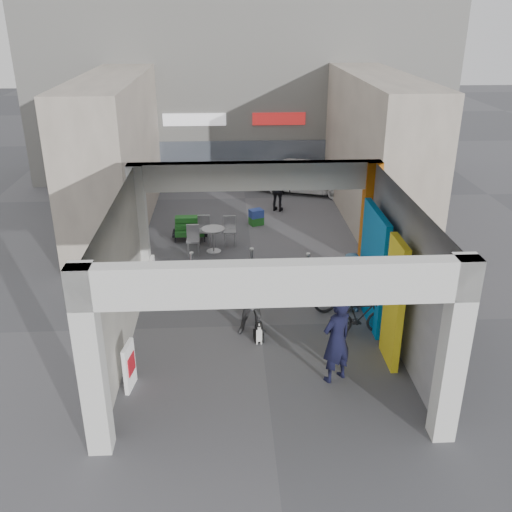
{
  "coord_description": "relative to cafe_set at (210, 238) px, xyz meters",
  "views": [
    {
      "loc": [
        -0.74,
        -11.91,
        7.06
      ],
      "look_at": [
        -0.04,
        1.0,
        1.4
      ],
      "focal_mm": 40.0,
      "sensor_mm": 36.0,
      "label": 1
    }
  ],
  "objects": [
    {
      "name": "arcade_canopy",
      "position": [
        1.84,
        -5.74,
        1.97
      ],
      "size": [
        6.4,
        6.45,
        6.4
      ],
      "color": "silver",
      "rests_on": "ground"
    },
    {
      "name": "produce_stand",
      "position": [
        -0.66,
        0.75,
        -0.03
      ],
      "size": [
        1.14,
        0.62,
        0.75
      ],
      "rotation": [
        0.0,
        0.0,
        0.27
      ],
      "color": "black",
      "rests_on": "ground"
    },
    {
      "name": "man_with_dog",
      "position": [
        2.71,
        -7.15,
        0.62
      ],
      "size": [
        0.82,
        0.74,
        1.89
      ],
      "primitive_type": "imported",
      "rotation": [
        0.0,
        0.0,
        3.68
      ],
      "color": "black",
      "rests_on": "ground"
    },
    {
      "name": "plaza_bldg_left",
      "position": [
        -3.2,
        2.58,
        2.17
      ],
      "size": [
        2.0,
        9.0,
        5.0
      ],
      "primitive_type": "cube",
      "color": "#C0B29F",
      "rests_on": "ground"
    },
    {
      "name": "man_crates",
      "position": [
        2.49,
        3.5,
        0.48
      ],
      "size": [
        1.02,
        0.75,
        1.62
      ],
      "primitive_type": "imported",
      "rotation": [
        0.0,
        0.0,
        2.72
      ],
      "color": "black",
      "rests_on": "ground"
    },
    {
      "name": "border_collie",
      "position": [
        1.23,
        -5.64,
        -0.1
      ],
      "size": [
        0.21,
        0.42,
        0.58
      ],
      "rotation": [
        0.0,
        0.0,
        0.08
      ],
      "color": "black",
      "rests_on": "ground"
    },
    {
      "name": "bollard_right",
      "position": [
        2.78,
        -2.53,
        0.08
      ],
      "size": [
        0.09,
        0.09,
        0.82
      ],
      "primitive_type": "cylinder",
      "color": "gray",
      "rests_on": "ground"
    },
    {
      "name": "man_elderly",
      "position": [
        3.61,
        -4.2,
        0.44
      ],
      "size": [
        0.81,
        0.58,
        1.53
      ],
      "primitive_type": "imported",
      "rotation": [
        0.0,
        0.0,
        0.14
      ],
      "color": "teal",
      "rests_on": "ground"
    },
    {
      "name": "plaza_bldg_right",
      "position": [
        5.8,
        2.58,
        2.17
      ],
      "size": [
        2.0,
        9.0,
        5.0
      ],
      "primitive_type": "cube",
      "color": "#C0B29F",
      "rests_on": "ground"
    },
    {
      "name": "bicycle_front",
      "position": [
        3.6,
        -4.19,
        0.18
      ],
      "size": [
        2.04,
        1.13,
        1.02
      ],
      "primitive_type": "imported",
      "rotation": [
        0.0,
        0.0,
        1.82
      ],
      "color": "black",
      "rests_on": "ground"
    },
    {
      "name": "crate_stack",
      "position": [
        1.59,
        2.04,
        -0.05
      ],
      "size": [
        0.55,
        0.5,
        0.56
      ],
      "rotation": [
        0.0,
        0.0,
        0.4
      ],
      "color": "#1D5E1B",
      "rests_on": "ground"
    },
    {
      "name": "man_back_turned",
      "position": [
        1.17,
        -5.23,
        0.54
      ],
      "size": [
        0.91,
        0.74,
        1.75
      ],
      "primitive_type": "imported",
      "rotation": [
        0.0,
        0.0,
        0.09
      ],
      "color": "#434346",
      "rests_on": "ground"
    },
    {
      "name": "ground",
      "position": [
        1.3,
        -4.92,
        -0.33
      ],
      "size": [
        90.0,
        90.0,
        0.0
      ],
      "primitive_type": "plane",
      "color": "#504F54",
      "rests_on": "ground"
    },
    {
      "name": "white_van",
      "position": [
        3.87,
        5.83,
        0.37
      ],
      "size": [
        4.39,
        2.91,
        1.39
      ],
      "primitive_type": "imported",
      "rotation": [
        0.0,
        0.0,
        1.23
      ],
      "color": "white",
      "rests_on": "ground"
    },
    {
      "name": "advert_board_near",
      "position": [
        -1.44,
        -7.21,
        0.18
      ],
      "size": [
        0.17,
        0.56,
        1.0
      ],
      "rotation": [
        0.0,
        0.0,
        -0.16
      ],
      "color": "silver",
      "rests_on": "ground"
    },
    {
      "name": "bollard_center",
      "position": [
        1.22,
        -2.39,
        0.14
      ],
      "size": [
        0.09,
        0.09,
        0.94
      ],
      "primitive_type": "cylinder",
      "color": "gray",
      "rests_on": "ground"
    },
    {
      "name": "far_building",
      "position": [
        1.3,
        9.07,
        3.66
      ],
      "size": [
        18.0,
        4.08,
        8.0
      ],
      "color": "silver",
      "rests_on": "ground"
    },
    {
      "name": "bicycle_rear",
      "position": [
        3.6,
        -5.4,
        0.12
      ],
      "size": [
        1.51,
        0.51,
        0.89
      ],
      "primitive_type": "imported",
      "rotation": [
        0.0,
        0.0,
        1.64
      ],
      "color": "black",
      "rests_on": "ground"
    },
    {
      "name": "bollard_left",
      "position": [
        -0.42,
        -2.67,
        0.16
      ],
      "size": [
        0.09,
        0.09,
        0.98
      ],
      "primitive_type": "cylinder",
      "color": "gray",
      "rests_on": "ground"
    },
    {
      "name": "advert_board_far",
      "position": [
        -1.44,
        -3.06,
        0.18
      ],
      "size": [
        0.11,
        0.55,
        1.0
      ],
      "rotation": [
        0.0,
        0.0,
        -0.03
      ],
      "color": "silver",
      "rests_on": "ground"
    },
    {
      "name": "cafe_set",
      "position": [
        0.0,
        0.0,
        0.0
      ],
      "size": [
        1.53,
        1.24,
        0.93
      ],
      "rotation": [
        0.0,
        0.0,
        -0.13
      ],
      "color": "#9E9FA3",
      "rests_on": "ground"
    }
  ]
}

